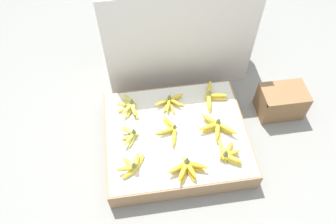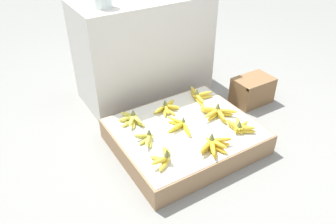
{
  "view_description": "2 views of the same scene",
  "coord_description": "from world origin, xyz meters",
  "px_view_note": "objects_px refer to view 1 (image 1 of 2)",
  "views": [
    {
      "loc": [
        -0.22,
        -1.16,
        1.99
      ],
      "look_at": [
        -0.04,
        0.08,
        0.29
      ],
      "focal_mm": 35.0,
      "sensor_mm": 36.0,
      "label": 1
    },
    {
      "loc": [
        -1.05,
        -1.47,
        1.51
      ],
      "look_at": [
        -0.14,
        0.0,
        0.33
      ],
      "focal_mm": 35.0,
      "sensor_mm": 36.0,
      "label": 2
    }
  ],
  "objects_px": {
    "banana_bunch_back_midright": "(211,96)",
    "banana_bunch_front_left": "(133,166)",
    "banana_bunch_front_midright": "(228,154)",
    "banana_bunch_front_midleft": "(187,168)",
    "wooden_crate": "(281,101)",
    "banana_bunch_middle_midleft": "(170,130)",
    "banana_bunch_middle_midright": "(216,126)",
    "banana_bunch_back_midleft": "(170,102)",
    "banana_bunch_back_left": "(130,106)",
    "banana_bunch_middle_left": "(130,135)"
  },
  "relations": [
    {
      "from": "banana_bunch_front_midright",
      "to": "banana_bunch_back_midleft",
      "type": "relative_size",
      "value": 0.9
    },
    {
      "from": "banana_bunch_middle_midright",
      "to": "banana_bunch_back_left",
      "type": "relative_size",
      "value": 1.13
    },
    {
      "from": "banana_bunch_middle_left",
      "to": "banana_bunch_back_left",
      "type": "xyz_separation_m",
      "value": [
        0.01,
        0.24,
        0.0
      ]
    },
    {
      "from": "banana_bunch_middle_midright",
      "to": "banana_bunch_back_midleft",
      "type": "bearing_deg",
      "value": 137.29
    },
    {
      "from": "banana_bunch_middle_midright",
      "to": "banana_bunch_back_midleft",
      "type": "xyz_separation_m",
      "value": [
        -0.27,
        0.25,
        -0.01
      ]
    },
    {
      "from": "banana_bunch_front_midright",
      "to": "banana_bunch_middle_left",
      "type": "bearing_deg",
      "value": 158.85
    },
    {
      "from": "banana_bunch_front_left",
      "to": "banana_bunch_front_midright",
      "type": "height_order",
      "value": "banana_bunch_front_left"
    },
    {
      "from": "banana_bunch_front_left",
      "to": "banana_bunch_back_midleft",
      "type": "height_order",
      "value": "banana_bunch_front_left"
    },
    {
      "from": "banana_bunch_front_midright",
      "to": "banana_bunch_back_midright",
      "type": "xyz_separation_m",
      "value": [
        0.0,
        0.47,
        -0.0
      ]
    },
    {
      "from": "wooden_crate",
      "to": "banana_bunch_middle_left",
      "type": "bearing_deg",
      "value": -170.99
    },
    {
      "from": "banana_bunch_front_midleft",
      "to": "banana_bunch_middle_left",
      "type": "height_order",
      "value": "banana_bunch_front_midleft"
    },
    {
      "from": "banana_bunch_front_midleft",
      "to": "banana_bunch_middle_midright",
      "type": "distance_m",
      "value": 0.37
    },
    {
      "from": "banana_bunch_front_midleft",
      "to": "wooden_crate",
      "type": "bearing_deg",
      "value": 30.59
    },
    {
      "from": "banana_bunch_middle_left",
      "to": "banana_bunch_middle_midright",
      "type": "xyz_separation_m",
      "value": [
        0.57,
        -0.02,
        0.01
      ]
    },
    {
      "from": "banana_bunch_middle_midleft",
      "to": "wooden_crate",
      "type": "bearing_deg",
      "value": 11.74
    },
    {
      "from": "banana_bunch_front_midleft",
      "to": "banana_bunch_front_midright",
      "type": "distance_m",
      "value": 0.28
    },
    {
      "from": "banana_bunch_back_midleft",
      "to": "banana_bunch_back_left",
      "type": "bearing_deg",
      "value": 178.62
    },
    {
      "from": "banana_bunch_front_left",
      "to": "banana_bunch_middle_midleft",
      "type": "height_order",
      "value": "banana_bunch_front_left"
    },
    {
      "from": "wooden_crate",
      "to": "banana_bunch_middle_midright",
      "type": "xyz_separation_m",
      "value": [
        -0.54,
        -0.19,
        0.08
      ]
    },
    {
      "from": "banana_bunch_back_midright",
      "to": "banana_bunch_front_left",
      "type": "bearing_deg",
      "value": -141.97
    },
    {
      "from": "banana_bunch_back_midleft",
      "to": "banana_bunch_middle_midright",
      "type": "bearing_deg",
      "value": -42.71
    },
    {
      "from": "banana_bunch_front_midright",
      "to": "banana_bunch_front_left",
      "type": "bearing_deg",
      "value": 179.73
    },
    {
      "from": "banana_bunch_front_left",
      "to": "banana_bunch_back_midleft",
      "type": "xyz_separation_m",
      "value": [
        0.3,
        0.46,
        -0.01
      ]
    },
    {
      "from": "banana_bunch_middle_midleft",
      "to": "banana_bunch_back_midleft",
      "type": "bearing_deg",
      "value": 80.97
    },
    {
      "from": "banana_bunch_front_midleft",
      "to": "banana_bunch_middle_midleft",
      "type": "distance_m",
      "value": 0.3
    },
    {
      "from": "banana_bunch_front_left",
      "to": "banana_bunch_middle_left",
      "type": "relative_size",
      "value": 0.98
    },
    {
      "from": "banana_bunch_middle_left",
      "to": "banana_bunch_middle_midleft",
      "type": "height_order",
      "value": "banana_bunch_middle_left"
    },
    {
      "from": "banana_bunch_front_midright",
      "to": "banana_bunch_back_left",
      "type": "xyz_separation_m",
      "value": [
        -0.58,
        0.47,
        -0.0
      ]
    },
    {
      "from": "banana_bunch_front_left",
      "to": "banana_bunch_back_left",
      "type": "relative_size",
      "value": 0.82
    },
    {
      "from": "banana_bunch_back_midleft",
      "to": "banana_bunch_back_midright",
      "type": "distance_m",
      "value": 0.29
    },
    {
      "from": "banana_bunch_middle_midleft",
      "to": "banana_bunch_back_midleft",
      "type": "relative_size",
      "value": 1.18
    },
    {
      "from": "wooden_crate",
      "to": "banana_bunch_back_midright",
      "type": "relative_size",
      "value": 1.2
    },
    {
      "from": "banana_bunch_front_left",
      "to": "banana_bunch_middle_midright",
      "type": "height_order",
      "value": "banana_bunch_front_left"
    },
    {
      "from": "banana_bunch_front_midleft",
      "to": "banana_bunch_front_left",
      "type": "bearing_deg",
      "value": 169.07
    },
    {
      "from": "banana_bunch_front_left",
      "to": "banana_bunch_middle_left",
      "type": "distance_m",
      "value": 0.23
    },
    {
      "from": "banana_bunch_middle_left",
      "to": "banana_bunch_middle_midleft",
      "type": "bearing_deg",
      "value": -0.02
    },
    {
      "from": "wooden_crate",
      "to": "banana_bunch_back_midleft",
      "type": "distance_m",
      "value": 0.82
    },
    {
      "from": "banana_bunch_front_midright",
      "to": "banana_bunch_middle_midright",
      "type": "relative_size",
      "value": 0.75
    },
    {
      "from": "banana_bunch_middle_midleft",
      "to": "banana_bunch_back_midright",
      "type": "relative_size",
      "value": 0.94
    },
    {
      "from": "banana_bunch_middle_midleft",
      "to": "banana_bunch_middle_midright",
      "type": "bearing_deg",
      "value": -3.48
    },
    {
      "from": "banana_bunch_front_midleft",
      "to": "banana_bunch_back_midright",
      "type": "distance_m",
      "value": 0.59
    },
    {
      "from": "banana_bunch_middle_midright",
      "to": "banana_bunch_back_left",
      "type": "distance_m",
      "value": 0.61
    },
    {
      "from": "banana_bunch_front_midleft",
      "to": "banana_bunch_front_midright",
      "type": "bearing_deg",
      "value": 12.57
    },
    {
      "from": "banana_bunch_middle_left",
      "to": "banana_bunch_back_midright",
      "type": "distance_m",
      "value": 0.64
    },
    {
      "from": "wooden_crate",
      "to": "banana_bunch_back_left",
      "type": "relative_size",
      "value": 1.42
    },
    {
      "from": "wooden_crate",
      "to": "banana_bunch_back_midleft",
      "type": "height_order",
      "value": "banana_bunch_back_midleft"
    },
    {
      "from": "banana_bunch_front_midright",
      "to": "banana_bunch_back_midright",
      "type": "bearing_deg",
      "value": 89.96
    },
    {
      "from": "banana_bunch_front_midright",
      "to": "banana_bunch_middle_midleft",
      "type": "bearing_deg",
      "value": 145.23
    },
    {
      "from": "banana_bunch_middle_midright",
      "to": "banana_bunch_back_left",
      "type": "bearing_deg",
      "value": 155.28
    },
    {
      "from": "banana_bunch_middle_midleft",
      "to": "banana_bunch_middle_midright",
      "type": "relative_size",
      "value": 0.99
    }
  ]
}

